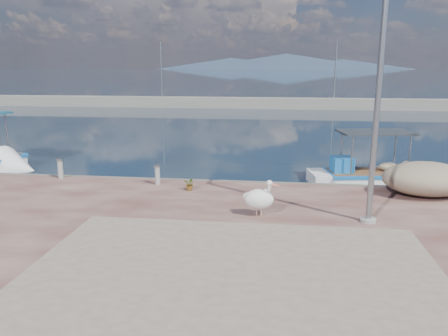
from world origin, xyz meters
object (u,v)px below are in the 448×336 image
at_px(boat_right, 371,179).
at_px(bollard_near, 157,174).
at_px(pelican, 260,199).
at_px(lamp_post, 377,105).

xyz_separation_m(boat_right, bollard_near, (-8.35, -3.07, 0.70)).
height_order(pelican, bollard_near, pelican).
xyz_separation_m(lamp_post, bollard_near, (-7.04, 3.12, -2.89)).
distance_m(boat_right, bollard_near, 8.92).
bearing_deg(boat_right, bollard_near, -169.97).
distance_m(lamp_post, bollard_near, 8.23).
bearing_deg(bollard_near, boat_right, 20.22).
distance_m(pelican, bollard_near, 4.96).
bearing_deg(bollard_near, lamp_post, -23.89).
xyz_separation_m(pelican, lamp_post, (3.10, -0.10, 2.77)).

